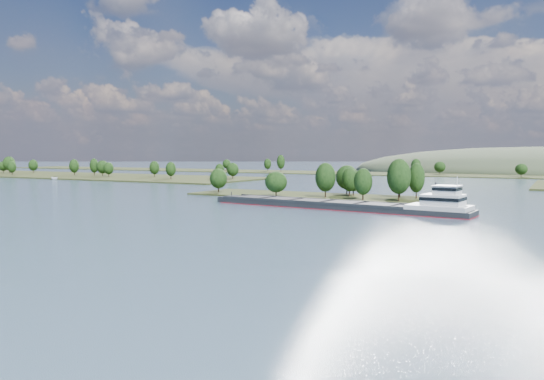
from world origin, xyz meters
The scene contains 7 objects.
ground centered at (0.00, 120.00, 0.00)m, with size 1800.00×1800.00×0.00m, color #34455A.
tree_island centered at (7.15, 178.96, 4.26)m, with size 100.00×31.64×15.58m.
left_bank centered at (-228.98, 259.99, 0.92)m, with size 300.00×80.00×14.79m.
back_shoreline centered at (6.32, 399.80, 0.57)m, with size 900.00×60.00×15.69m.
hill_west centered at (60.00, 500.00, 0.00)m, with size 320.00×160.00×44.00m, color #3C4932.
cargo_barge centered at (27.80, 143.13, 1.42)m, with size 83.94×18.35×11.27m.
motorboat centered at (-193.34, 217.01, 1.01)m, with size 1.96×5.21×2.01m, color white.
Camera 1 is at (82.93, -5.48, 16.94)m, focal length 35.00 mm.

